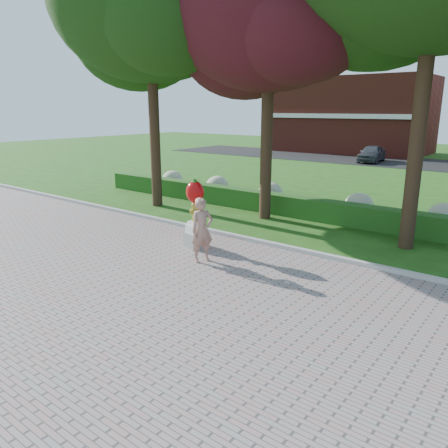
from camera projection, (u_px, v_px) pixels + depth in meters
name	position (u px, v px, depth m)	size (l,w,h in m)	color
ground	(204.00, 273.00, 11.41)	(100.00, 100.00, 0.00)	#214C13
walkway	(69.00, 332.00, 8.36)	(40.00, 14.00, 0.04)	gray
curb	(266.00, 243.00, 13.68)	(40.00, 0.18, 0.15)	#ADADA5
lawn_hedge	(323.00, 210.00, 16.64)	(24.00, 0.70, 0.80)	#1D4B15
hydrangea_row	(348.00, 204.00, 17.03)	(20.10, 1.10, 0.99)	#9FA37C
street	(446.00, 166.00, 32.74)	(50.00, 8.00, 0.02)	black
building_left	(353.00, 115.00, 42.36)	(14.00, 8.00, 7.00)	maroon
tree_far_left	(149.00, 11.00, 17.47)	(9.00, 7.68, 11.66)	black
tree_mid_left	(268.00, 17.00, 15.42)	(8.25, 7.04, 10.69)	black
hydrant_sculpture	(195.00, 212.00, 13.19)	(0.69, 0.69, 2.10)	gray
woman	(202.00, 230.00, 11.96)	(0.66, 0.43, 1.80)	tan
parked_car	(372.00, 153.00, 34.69)	(1.59, 3.96, 1.35)	#44474C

